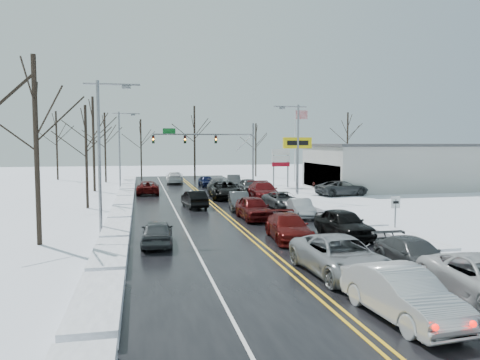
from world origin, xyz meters
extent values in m
plane|color=white|center=(0.00, 0.00, 0.00)|extent=(160.00, 160.00, 0.00)
cube|color=black|center=(0.00, 2.00, 0.01)|extent=(14.00, 84.00, 0.01)
cube|color=white|center=(-7.60, 2.00, 0.00)|extent=(1.56, 72.00, 0.53)
cube|color=white|center=(7.60, 2.00, 0.00)|extent=(1.56, 72.00, 0.53)
cylinder|color=slate|center=(8.50, 28.00, 4.00)|extent=(0.24, 0.24, 8.00)
cylinder|color=slate|center=(2.00, 28.00, 6.50)|extent=(13.00, 0.18, 0.18)
cylinder|color=slate|center=(7.30, 28.00, 5.40)|extent=(2.33, 0.10, 2.33)
cube|color=#0C591E|center=(-2.50, 28.00, 6.90)|extent=(1.60, 0.08, 0.70)
cube|color=black|center=(3.50, 28.00, 5.85)|extent=(0.32, 0.25, 1.05)
sphere|color=#3F0705|center=(3.50, 27.84, 6.15)|extent=(0.20, 0.20, 0.20)
sphere|color=orange|center=(3.50, 27.84, 5.85)|extent=(0.22, 0.22, 0.22)
sphere|color=black|center=(3.50, 27.84, 5.55)|extent=(0.20, 0.20, 0.20)
cube|color=black|center=(-0.50, 28.00, 5.85)|extent=(0.32, 0.25, 1.05)
sphere|color=#3F0705|center=(-0.50, 27.84, 6.15)|extent=(0.20, 0.20, 0.20)
sphere|color=orange|center=(-0.50, 27.84, 5.85)|extent=(0.22, 0.22, 0.22)
sphere|color=black|center=(-0.50, 27.84, 5.55)|extent=(0.20, 0.20, 0.20)
cube|color=black|center=(-4.50, 28.00, 5.85)|extent=(0.32, 0.25, 1.05)
sphere|color=#3F0705|center=(-4.50, 27.84, 6.15)|extent=(0.20, 0.20, 0.20)
sphere|color=orange|center=(-4.50, 27.84, 5.85)|extent=(0.22, 0.22, 0.22)
sphere|color=black|center=(-4.50, 27.84, 5.55)|extent=(0.20, 0.20, 0.20)
cylinder|color=slate|center=(10.50, 16.00, 2.80)|extent=(0.20, 0.20, 5.60)
cube|color=yellow|center=(10.50, 16.00, 5.40)|extent=(3.20, 0.30, 1.20)
cube|color=black|center=(10.50, 15.83, 5.40)|extent=(2.40, 0.04, 0.50)
cylinder|color=slate|center=(9.60, 22.00, 2.00)|extent=(0.16, 0.16, 4.00)
cylinder|color=slate|center=(11.40, 22.00, 2.00)|extent=(0.16, 0.16, 4.00)
cube|color=white|center=(10.50, 22.00, 4.30)|extent=(2.20, 0.22, 0.70)
cube|color=white|center=(10.50, 22.00, 3.50)|extent=(2.20, 0.22, 0.70)
cube|color=maroon|center=(10.50, 22.00, 2.80)|extent=(2.20, 0.22, 0.50)
cylinder|color=slate|center=(8.20, -8.00, 1.10)|extent=(0.08, 0.08, 2.20)
cube|color=white|center=(8.20, -8.00, 2.00)|extent=(0.55, 0.05, 0.70)
cube|color=black|center=(8.20, -8.04, 2.00)|extent=(0.35, 0.02, 0.15)
cylinder|color=silver|center=(15.00, 30.00, 5.00)|extent=(0.14, 0.14, 10.00)
cube|color=#B3B4AF|center=(24.00, 18.00, 2.50)|extent=(20.00, 12.00, 5.00)
cube|color=#262628|center=(14.05, 18.00, 1.60)|extent=(0.10, 11.00, 2.80)
cube|color=#3F3F42|center=(24.00, 18.00, 5.15)|extent=(20.40, 12.40, 0.30)
cylinder|color=slate|center=(8.50, 10.00, 4.50)|extent=(0.18, 0.18, 9.00)
cylinder|color=slate|center=(7.70, 10.00, 8.80)|extent=(3.20, 0.12, 0.12)
cube|color=slate|center=(6.90, 10.00, 8.65)|extent=(0.50, 0.25, 0.18)
cylinder|color=slate|center=(-8.50, -4.00, 4.50)|extent=(0.18, 0.18, 9.00)
cylinder|color=slate|center=(-7.70, -4.00, 8.80)|extent=(3.20, 0.12, 0.12)
cube|color=slate|center=(-6.90, -4.00, 8.65)|extent=(0.50, 0.25, 0.18)
cylinder|color=slate|center=(-8.50, 24.00, 4.50)|extent=(0.18, 0.18, 9.00)
cylinder|color=slate|center=(-7.70, 24.00, 8.80)|extent=(3.20, 0.12, 0.12)
cube|color=slate|center=(-6.90, 24.00, 8.65)|extent=(0.50, 0.25, 0.18)
cylinder|color=#2D231C|center=(-11.50, -6.00, 5.00)|extent=(0.27, 0.27, 10.00)
cylinder|color=#2D231C|center=(-10.50, 8.00, 4.25)|extent=(0.23, 0.23, 8.50)
cylinder|color=#2D231C|center=(-11.20, 22.00, 5.25)|extent=(0.28, 0.28, 10.50)
cylinder|color=#2D231C|center=(-10.80, 34.00, 4.75)|extent=(0.25, 0.25, 9.50)
cylinder|color=#2D231C|center=(-18.00, 40.00, 5.00)|extent=(0.27, 0.27, 10.00)
cylinder|color=#2D231C|center=(-6.00, 41.00, 4.50)|extent=(0.24, 0.24, 9.00)
cylinder|color=#2D231C|center=(2.00, 39.00, 5.50)|extent=(0.29, 0.29, 11.00)
cylinder|color=#2D231C|center=(12.00, 40.50, 4.25)|extent=(0.23, 0.23, 8.50)
cylinder|color=#2D231C|center=(28.00, 41.00, 5.25)|extent=(0.28, 0.28, 10.50)
imported|color=silver|center=(1.63, -19.59, 0.00)|extent=(2.05, 4.92, 1.58)
imported|color=#95989C|center=(1.78, -14.75, 0.00)|extent=(2.89, 5.82, 1.59)
imported|color=#500C0A|center=(1.85, -7.67, 0.00)|extent=(2.41, 5.11, 1.44)
imported|color=#440909|center=(1.64, -0.39, 0.00)|extent=(2.02, 4.84, 1.64)
imported|color=#3F4244|center=(1.62, 4.56, 0.00)|extent=(2.00, 4.47, 1.43)
imported|color=black|center=(1.88, 12.30, 0.00)|extent=(3.15, 6.19, 1.67)
imported|color=#434548|center=(1.88, 17.15, 0.00)|extent=(2.38, 5.10, 1.44)
imported|color=black|center=(1.78, 24.67, 0.00)|extent=(1.87, 4.11, 1.37)
imported|color=#393C3E|center=(5.19, -14.67, 0.00)|extent=(1.90, 4.61, 1.33)
imported|color=black|center=(5.19, -7.58, 0.00)|extent=(2.22, 4.87, 1.62)
imported|color=#A3A4AB|center=(5.25, -0.13, 0.00)|extent=(1.89, 4.17, 1.33)
imported|color=#404245|center=(5.28, 4.32, 0.00)|extent=(2.69, 5.13, 1.38)
imported|color=#550B0D|center=(5.15, 10.10, 0.00)|extent=(2.65, 6.00, 1.71)
imported|color=#3A3C3F|center=(5.28, 16.50, 0.00)|extent=(1.94, 4.67, 1.58)
imported|color=#3D3F42|center=(5.21, 24.55, 0.00)|extent=(2.07, 4.48, 1.42)
imported|color=black|center=(-1.79, 6.56, 0.00)|extent=(1.95, 4.46, 1.43)
imported|color=#530C0B|center=(-5.41, 17.86, 0.00)|extent=(2.48, 5.09, 1.39)
imported|color=silver|center=(-1.71, 30.23, 0.00)|extent=(2.49, 5.48, 1.56)
imported|color=#46494B|center=(-5.37, -7.48, 0.00)|extent=(1.86, 4.15, 1.39)
imported|color=#383B3D|center=(14.12, 12.32, 0.00)|extent=(5.78, 3.25, 1.53)
imported|color=black|center=(17.03, 16.54, 0.00)|extent=(2.61, 5.45, 1.53)
imported|color=#450D09|center=(15.03, 21.57, 0.00)|extent=(2.28, 4.86, 1.61)
camera|label=1|loc=(-6.19, -32.27, 5.43)|focal=35.00mm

